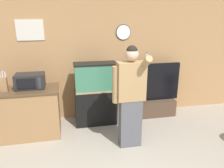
# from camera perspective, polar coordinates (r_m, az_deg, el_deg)

# --- Properties ---
(wall_back_paneled) EXTENTS (10.00, 0.08, 2.60)m
(wall_back_paneled) POSITION_cam_1_polar(r_m,az_deg,el_deg) (4.80, -5.70, 6.30)
(wall_back_paneled) COLOR #A87A4C
(wall_back_paneled) RESTS_ON ground_plane
(counter_island) EXTENTS (1.31, 0.62, 0.95)m
(counter_island) POSITION_cam_1_polar(r_m,az_deg,el_deg) (4.45, -21.88, -7.05)
(counter_island) COLOR olive
(counter_island) RESTS_ON ground_plane
(microwave) EXTENTS (0.51, 0.35, 0.27)m
(microwave) POSITION_cam_1_polar(r_m,az_deg,el_deg) (4.25, -20.62, 0.72)
(microwave) COLOR black
(microwave) RESTS_ON counter_island
(knife_block) EXTENTS (0.12, 0.09, 0.36)m
(knife_block) POSITION_cam_1_polar(r_m,az_deg,el_deg) (4.26, -26.47, 0.02)
(knife_block) COLOR olive
(knife_block) RESTS_ON counter_island
(aquarium_on_stand) EXTENTS (0.86, 0.38, 1.32)m
(aquarium_on_stand) POSITION_cam_1_polar(r_m,az_deg,el_deg) (4.57, -4.28, -2.63)
(aquarium_on_stand) COLOR black
(aquarium_on_stand) RESTS_ON ground_plane
(tv_on_stand) EXTENTS (1.22, 0.40, 1.22)m
(tv_on_stand) POSITION_cam_1_polar(r_m,az_deg,el_deg) (5.12, 10.52, -4.26)
(tv_on_stand) COLOR #4C3828
(tv_on_stand) RESTS_ON ground_plane
(person_standing) EXTENTS (0.56, 0.42, 1.78)m
(person_standing) POSITION_cam_1_polar(r_m,az_deg,el_deg) (3.69, 4.79, -3.20)
(person_standing) COLOR #515156
(person_standing) RESTS_ON ground_plane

